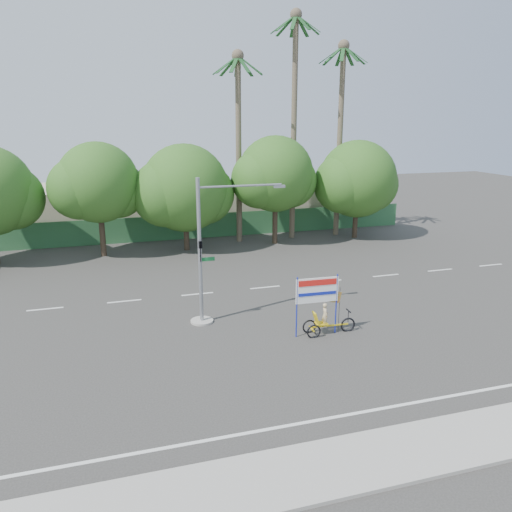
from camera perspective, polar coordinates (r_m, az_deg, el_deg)
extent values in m
plane|color=#33302D|center=(21.67, 2.44, -10.76)|extent=(120.00, 120.00, 0.00)
cube|color=gray|center=(15.80, 12.06, -21.95)|extent=(50.00, 2.40, 0.12)
cube|color=#336B3D|center=(41.26, -7.34, 3.36)|extent=(38.00, 0.08, 2.00)
cube|color=beige|center=(45.12, -21.03, 4.79)|extent=(12.00, 8.00, 4.00)
cube|color=beige|center=(47.28, 1.35, 6.02)|extent=(14.00, 8.00, 3.60)
sphere|color=#275E1B|center=(37.52, -26.18, 5.98)|extent=(4.32, 4.32, 4.32)
cylinder|color=#473828|center=(37.15, -17.18, 2.82)|extent=(0.40, 0.40, 3.74)
sphere|color=#275E1B|center=(36.60, -17.61, 8.01)|extent=(5.60, 5.60, 5.60)
sphere|color=#275E1B|center=(36.97, -15.57, 7.31)|extent=(4.03, 4.03, 4.03)
sphere|color=#275E1B|center=(36.43, -19.56, 7.28)|extent=(4.26, 4.26, 4.26)
cylinder|color=#473828|center=(37.59, -7.99, 3.16)|extent=(0.40, 0.40, 3.30)
sphere|color=#275E1B|center=(37.07, -8.16, 7.70)|extent=(6.40, 6.40, 6.40)
sphere|color=#275E1B|center=(37.68, -6.02, 7.08)|extent=(4.61, 4.61, 4.61)
sphere|color=#275E1B|center=(36.69, -10.32, 7.05)|extent=(4.86, 4.86, 4.86)
cylinder|color=#473828|center=(39.16, 2.19, 4.23)|extent=(0.40, 0.40, 3.87)
sphere|color=#275E1B|center=(38.63, 2.24, 9.35)|extent=(5.80, 5.80, 5.80)
sphere|color=#275E1B|center=(39.42, 3.90, 8.55)|extent=(4.18, 4.18, 4.18)
sphere|color=#275E1B|center=(38.03, 0.47, 8.73)|extent=(4.41, 4.41, 4.41)
cylinder|color=#473828|center=(41.96, 11.30, 4.39)|extent=(0.40, 0.40, 3.43)
sphere|color=#275E1B|center=(41.49, 11.52, 8.62)|extent=(6.20, 6.20, 6.20)
sphere|color=#275E1B|center=(42.48, 12.97, 7.95)|extent=(4.46, 4.46, 4.46)
sphere|color=#275E1B|center=(40.67, 9.91, 8.12)|extent=(4.71, 4.71, 4.71)
cylinder|color=#70604C|center=(40.52, 4.34, 13.92)|extent=(0.44, 0.44, 17.00)
sphere|color=#70604C|center=(41.18, 4.60, 25.83)|extent=(0.90, 0.90, 0.90)
cube|color=#1C4C21|center=(41.40, 5.92, 24.81)|extent=(1.91, 0.28, 1.36)
cube|color=#1C4C21|center=(41.88, 5.27, 24.72)|extent=(1.65, 1.44, 1.36)
cube|color=#1C4C21|center=(41.98, 4.31, 24.72)|extent=(0.61, 1.93, 1.36)
cube|color=#1C4C21|center=(41.66, 3.47, 24.81)|extent=(1.20, 1.80, 1.36)
cube|color=#1C4C21|center=(41.06, 3.13, 24.95)|extent=(1.89, 0.92, 1.36)
cube|color=#1C4C21|center=(40.46, 3.47, 25.09)|extent=(1.89, 0.92, 1.36)
cube|color=#1C4C21|center=(40.15, 4.35, 25.15)|extent=(1.20, 1.80, 1.36)
cube|color=#1C4C21|center=(40.27, 5.35, 25.10)|extent=(0.61, 1.93, 1.36)
cube|color=#1C4C21|center=(40.77, 5.96, 24.96)|extent=(1.65, 1.44, 1.36)
cylinder|color=#70604C|center=(42.15, 9.52, 12.46)|extent=(0.44, 0.44, 15.00)
sphere|color=#70604C|center=(42.44, 10.00, 22.61)|extent=(0.90, 0.90, 0.90)
cube|color=#1C4C21|center=(42.78, 11.18, 21.61)|extent=(1.91, 0.28, 1.36)
cube|color=#1C4C21|center=(43.22, 10.50, 21.58)|extent=(1.65, 1.44, 1.36)
cube|color=#1C4C21|center=(43.26, 9.58, 21.61)|extent=(0.61, 1.93, 1.36)
cube|color=#1C4C21|center=(42.89, 8.83, 21.69)|extent=(1.20, 1.80, 1.36)
cube|color=#1C4C21|center=(42.28, 8.59, 21.80)|extent=(1.89, 0.92, 1.36)
cube|color=#1C4C21|center=(41.70, 9.00, 21.87)|extent=(1.89, 0.92, 1.36)
cube|color=#1C4C21|center=(41.43, 9.87, 21.88)|extent=(1.20, 1.80, 1.36)
cube|color=#1C4C21|center=(41.61, 10.79, 21.81)|extent=(0.61, 1.93, 1.36)
cube|color=#1C4C21|center=(42.15, 11.30, 21.70)|extent=(1.65, 1.44, 1.36)
cylinder|color=#70604C|center=(39.21, -1.99, 11.71)|extent=(0.44, 0.44, 14.00)
sphere|color=#70604C|center=(39.37, -2.10, 21.93)|extent=(0.90, 0.90, 0.90)
cube|color=#1C4C21|center=(39.55, -0.67, 20.95)|extent=(1.91, 0.28, 1.36)
cube|color=#1C4C21|center=(40.07, -1.25, 20.87)|extent=(1.65, 1.44, 1.36)
cube|color=#1C4C21|center=(40.24, -2.20, 20.84)|extent=(0.61, 1.93, 1.36)
cube|color=#1C4C21|center=(39.98, -3.10, 20.87)|extent=(1.20, 1.80, 1.36)
cube|color=#1C4C21|center=(39.40, -3.55, 20.94)|extent=(1.89, 0.92, 1.36)
cube|color=#1C4C21|center=(38.78, -3.31, 21.03)|extent=(1.89, 0.92, 1.36)
cube|color=#1C4C21|center=(38.40, -2.48, 21.10)|extent=(1.20, 1.80, 1.36)
cube|color=#1C4C21|center=(38.46, -1.46, 21.10)|extent=(0.61, 1.93, 1.36)
cube|color=#1C4C21|center=(38.91, -0.74, 21.04)|extent=(1.65, 1.44, 1.36)
cylinder|color=gray|center=(24.61, -6.20, -7.39)|extent=(1.10, 1.10, 0.10)
cylinder|color=gray|center=(23.49, -6.44, 0.39)|extent=(0.18, 0.18, 7.00)
cylinder|color=gray|center=(23.31, -1.78, 8.02)|extent=(4.00, 0.10, 0.10)
cube|color=gray|center=(23.88, 2.67, 7.95)|extent=(0.55, 0.20, 0.12)
imported|color=black|center=(23.25, -6.35, 0.49)|extent=(0.16, 0.20, 1.00)
cube|color=#14662D|center=(23.64, -5.58, -0.36)|extent=(0.70, 0.04, 0.18)
torus|color=black|center=(23.74, 10.45, -7.75)|extent=(0.72, 0.11, 0.71)
torus|color=black|center=(23.36, 6.11, -8.02)|extent=(0.67, 0.11, 0.66)
torus|color=black|center=(22.86, 6.62, -8.59)|extent=(0.67, 0.11, 0.66)
cube|color=gold|center=(23.38, 8.44, -7.86)|extent=(1.79, 0.15, 0.06)
cube|color=gold|center=(23.10, 6.36, -8.26)|extent=(0.09, 0.63, 0.05)
cube|color=gold|center=(23.17, 7.49, -7.65)|extent=(0.55, 0.47, 0.06)
cube|color=gold|center=(22.96, 6.85, -7.05)|extent=(0.26, 0.45, 0.57)
cylinder|color=black|center=(23.58, 10.50, -6.81)|extent=(0.03, 0.03, 0.58)
cube|color=black|center=(23.48, 10.53, -6.17)|extent=(0.06, 0.47, 0.04)
imported|color=#CCB284|center=(23.08, 7.89, -6.69)|extent=(0.29, 0.43, 1.13)
cylinder|color=#1726B2|center=(22.44, 4.68, -5.88)|extent=(0.06, 0.06, 2.84)
cylinder|color=#1726B2|center=(23.09, 9.15, -5.41)|extent=(0.06, 0.06, 2.84)
cube|color=white|center=(22.50, 7.01, -3.90)|extent=(2.00, 0.14, 1.16)
cube|color=red|center=(22.34, 7.07, -3.04)|extent=(1.79, 0.10, 0.27)
cube|color=#1726B2|center=(22.52, 7.03, -4.31)|extent=(1.79, 0.10, 0.15)
cylinder|color=black|center=(23.26, 9.48, -6.10)|extent=(0.02, 0.02, 2.21)
cube|color=red|center=(22.88, 8.70, -4.61)|extent=(0.93, 0.06, 0.69)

